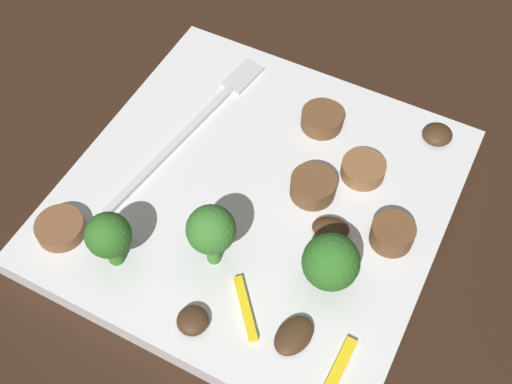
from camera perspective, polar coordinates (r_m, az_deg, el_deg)
ground_plane at (r=0.47m, az=0.00°, el=-1.22°), size 1.40×1.40×0.00m
plate at (r=0.46m, az=0.00°, el=-0.62°), size 0.26×0.26×0.02m
fork at (r=0.49m, az=-5.22°, el=6.36°), size 0.18×0.04×0.00m
broccoli_floret_0 at (r=0.41m, az=-13.06°, el=-3.91°), size 0.03×0.03×0.05m
broccoli_floret_1 at (r=0.39m, az=6.73°, el=-6.30°), size 0.04×0.04×0.05m
broccoli_floret_2 at (r=0.40m, az=-4.31°, el=-3.37°), size 0.03×0.03×0.05m
sausage_slice_0 at (r=0.45m, az=5.13°, el=0.51°), size 0.04×0.04×0.02m
sausage_slice_1 at (r=0.43m, az=12.13°, el=-3.67°), size 0.04×0.04×0.02m
sausage_slice_2 at (r=0.45m, az=-17.14°, el=-3.12°), size 0.05×0.05×0.01m
sausage_slice_3 at (r=0.49m, az=5.94°, el=6.52°), size 0.04×0.04×0.01m
sausage_slice_4 at (r=0.46m, az=9.58°, el=2.03°), size 0.04×0.04×0.01m
mushroom_0 at (r=0.40m, az=3.41°, el=-12.72°), size 0.03×0.03×0.01m
mushroom_1 at (r=0.43m, az=6.71°, el=-3.26°), size 0.02×0.03×0.01m
mushroom_2 at (r=0.50m, az=15.96°, el=4.98°), size 0.03×0.03×0.01m
mushroom_3 at (r=0.40m, az=-5.70°, el=-11.39°), size 0.03×0.03×0.01m
pepper_strip_1 at (r=0.41m, az=-0.95°, el=-10.37°), size 0.04×0.03×0.00m
pepper_strip_2 at (r=0.39m, az=6.87°, el=-16.53°), size 0.06×0.01×0.00m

